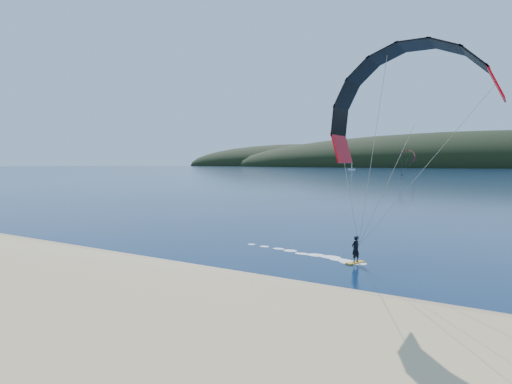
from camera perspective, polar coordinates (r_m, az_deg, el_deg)
ground at (r=27.63m, az=-17.66°, el=-11.36°), size 1800.00×1800.00×0.00m
wet_sand at (r=30.64m, az=-11.18°, el=-9.64°), size 220.00×2.50×0.10m
headland at (r=762.88m, az=30.16°, el=2.83°), size 1200.00×310.00×140.00m
kitesurfer_near at (r=24.37m, az=19.73°, el=7.68°), size 20.39×9.08×12.80m
kitesurfer_far at (r=224.22m, az=19.40°, el=4.31°), size 8.25×6.34×12.89m
sailboat at (r=444.27m, az=12.55°, el=2.98°), size 7.49×4.79×10.44m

